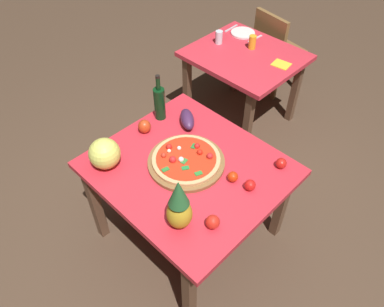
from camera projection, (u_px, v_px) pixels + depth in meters
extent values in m
plane|color=#4C3828|center=(189.00, 232.00, 2.76)|extent=(10.00, 10.00, 0.00)
cube|color=brown|center=(96.00, 205.00, 2.51)|extent=(0.06, 0.06, 0.68)
cube|color=brown|center=(189.00, 296.00, 2.07)|extent=(0.06, 0.06, 0.68)
cube|color=brown|center=(189.00, 140.00, 2.96)|extent=(0.06, 0.06, 0.68)
cube|color=brown|center=(282.00, 204.00, 2.52)|extent=(0.06, 0.06, 0.68)
cube|color=red|center=(188.00, 169.00, 2.25)|extent=(1.10, 0.99, 0.04)
cube|color=brown|center=(187.00, 91.00, 3.42)|extent=(0.06, 0.06, 0.68)
cube|color=brown|center=(247.00, 126.00, 3.07)|extent=(0.06, 0.06, 0.68)
cube|color=brown|center=(236.00, 61.00, 3.78)|extent=(0.06, 0.06, 0.68)
cube|color=brown|center=(295.00, 90.00, 3.43)|extent=(0.06, 0.06, 0.68)
cube|color=red|center=(245.00, 56.00, 3.17)|extent=(0.91, 0.81, 0.04)
cube|color=brown|center=(298.00, 71.00, 3.89)|extent=(0.04, 0.04, 0.41)
cube|color=brown|center=(276.00, 58.00, 4.08)|extent=(0.04, 0.04, 0.41)
cube|color=brown|center=(276.00, 82.00, 3.76)|extent=(0.04, 0.04, 0.41)
cube|color=brown|center=(254.00, 67.00, 3.94)|extent=(0.04, 0.04, 0.41)
cube|color=brown|center=(279.00, 50.00, 3.76)|extent=(0.46, 0.46, 0.04)
cube|color=brown|center=(270.00, 35.00, 3.53)|extent=(0.40, 0.11, 0.40)
cylinder|color=brown|center=(186.00, 162.00, 2.25)|extent=(0.47, 0.47, 0.02)
cylinder|color=tan|center=(186.00, 159.00, 2.23)|extent=(0.41, 0.41, 0.02)
cylinder|color=red|center=(186.00, 158.00, 2.22)|extent=(0.36, 0.36, 0.00)
sphere|color=red|center=(173.00, 160.00, 2.20)|extent=(0.04, 0.04, 0.04)
sphere|color=red|center=(210.00, 156.00, 2.22)|extent=(0.04, 0.04, 0.04)
sphere|color=red|center=(169.00, 147.00, 2.27)|extent=(0.04, 0.04, 0.04)
sphere|color=red|center=(164.00, 155.00, 2.22)|extent=(0.03, 0.03, 0.03)
sphere|color=red|center=(200.00, 152.00, 2.24)|extent=(0.04, 0.04, 0.04)
sphere|color=red|center=(197.00, 146.00, 2.28)|extent=(0.04, 0.04, 0.04)
cube|color=#2C8232|center=(198.00, 173.00, 2.13)|extent=(0.04, 0.05, 0.00)
cube|color=#296D2D|center=(194.00, 146.00, 2.29)|extent=(0.04, 0.05, 0.00)
cube|color=#327834|center=(184.00, 161.00, 2.20)|extent=(0.04, 0.05, 0.00)
cube|color=#228039|center=(185.00, 168.00, 2.16)|extent=(0.05, 0.05, 0.00)
cube|color=#2A7A31|center=(165.00, 169.00, 2.15)|extent=(0.04, 0.05, 0.00)
sphere|color=white|center=(179.00, 148.00, 2.27)|extent=(0.03, 0.03, 0.03)
sphere|color=white|center=(169.00, 151.00, 2.25)|extent=(0.02, 0.02, 0.02)
sphere|color=white|center=(181.00, 159.00, 2.20)|extent=(0.03, 0.03, 0.03)
cylinder|color=black|center=(160.00, 104.00, 2.48)|extent=(0.08, 0.08, 0.23)
cylinder|color=black|center=(158.00, 84.00, 2.37)|extent=(0.03, 0.03, 0.09)
cylinder|color=black|center=(157.00, 77.00, 2.33)|extent=(0.03, 0.03, 0.02)
ellipsoid|color=gold|center=(179.00, 214.00, 1.89)|extent=(0.13, 0.13, 0.18)
cone|color=#286231|center=(179.00, 193.00, 1.77)|extent=(0.11, 0.11, 0.16)
sphere|color=#DCDC60|center=(105.00, 154.00, 2.18)|extent=(0.19, 0.19, 0.19)
ellipsoid|color=red|center=(144.00, 126.00, 2.43)|extent=(0.08, 0.08, 0.09)
ellipsoid|color=#432449|center=(187.00, 119.00, 2.48)|extent=(0.21, 0.19, 0.09)
sphere|color=red|center=(281.00, 163.00, 2.21)|extent=(0.07, 0.07, 0.07)
sphere|color=red|center=(250.00, 185.00, 2.10)|extent=(0.07, 0.07, 0.07)
sphere|color=red|center=(213.00, 222.00, 1.92)|extent=(0.08, 0.08, 0.08)
sphere|color=red|center=(233.00, 177.00, 2.14)|extent=(0.06, 0.06, 0.06)
cylinder|color=gold|center=(252.00, 42.00, 3.18)|extent=(0.06, 0.06, 0.12)
cylinder|color=silver|center=(219.00, 37.00, 3.24)|extent=(0.06, 0.06, 0.11)
cylinder|color=white|center=(243.00, 33.00, 3.39)|extent=(0.22, 0.22, 0.02)
cube|color=silver|center=(231.00, 28.00, 3.47)|extent=(0.02, 0.18, 0.01)
cube|color=silver|center=(255.00, 39.00, 3.33)|extent=(0.03, 0.18, 0.01)
cube|color=yellow|center=(281.00, 64.00, 3.03)|extent=(0.16, 0.14, 0.01)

